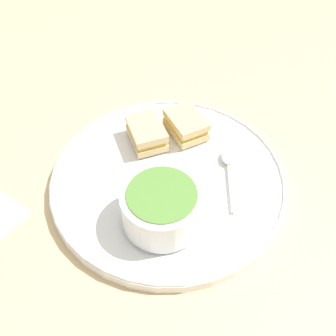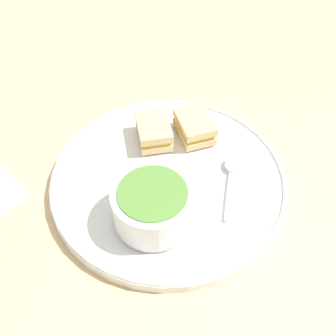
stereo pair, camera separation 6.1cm
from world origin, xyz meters
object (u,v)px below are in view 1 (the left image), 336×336
(sandwich_half_near, at_px, (186,124))
(sandwich_half_far, at_px, (147,133))
(soup_bowl, at_px, (162,206))
(spoon, at_px, (229,162))

(sandwich_half_near, relative_size, sandwich_half_far, 0.93)
(sandwich_half_near, bearing_deg, soup_bowl, 48.81)
(soup_bowl, bearing_deg, spoon, -164.09)
(spoon, xyz_separation_m, sandwich_half_far, (0.09, -0.11, 0.01))
(soup_bowl, distance_m, sandwich_half_near, 0.19)
(spoon, bearing_deg, sandwich_half_near, 43.46)
(soup_bowl, bearing_deg, sandwich_half_far, -109.26)
(spoon, relative_size, sandwich_half_near, 1.51)
(soup_bowl, xyz_separation_m, sandwich_half_near, (-0.12, -0.14, -0.01))
(sandwich_half_near, bearing_deg, spoon, 102.89)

